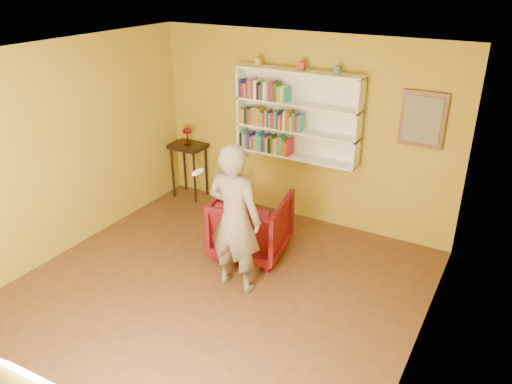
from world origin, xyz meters
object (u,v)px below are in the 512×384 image
at_px(ruby_lustre, 187,132).
at_px(person, 235,219).
at_px(armchair, 251,224).
at_px(bookshelf, 299,115).
at_px(console_table, 188,154).

bearing_deg(ruby_lustre, person, -42.08).
bearing_deg(ruby_lustre, armchair, -30.72).
bearing_deg(armchair, bookshelf, -102.46).
xyz_separation_m(bookshelf, console_table, (-1.84, -0.16, -0.86)).
distance_m(bookshelf, person, 2.08).
relative_size(console_table, person, 0.50).
bearing_deg(person, console_table, -42.57).
xyz_separation_m(bookshelf, armchair, (-0.07, -1.21, -1.17)).
xyz_separation_m(armchair, person, (0.22, -0.74, 0.48)).
distance_m(bookshelf, armchair, 1.69).
distance_m(console_table, ruby_lustre, 0.35).
xyz_separation_m(bookshelf, ruby_lustre, (-1.84, -0.16, -0.50)).
bearing_deg(armchair, console_table, -40.00).
relative_size(ruby_lustre, armchair, 0.30).
bearing_deg(console_table, armchair, -30.72).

